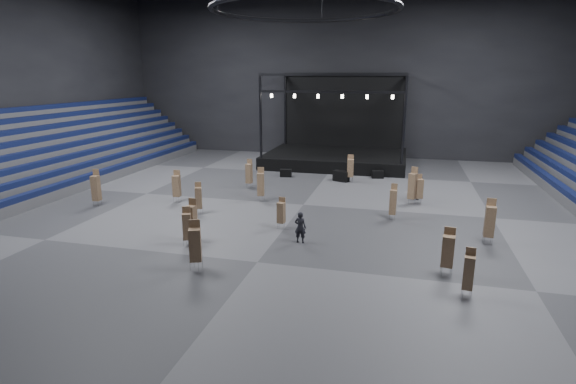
% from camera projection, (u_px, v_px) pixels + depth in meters
% --- Properties ---
extents(floor, '(50.00, 50.00, 0.00)m').
position_uv_depth(floor, '(303.00, 205.00, 31.95)').
color(floor, '#4C4C4E').
rests_on(floor, ground).
extents(wall_back, '(50.00, 0.20, 18.00)m').
position_uv_depth(wall_back, '(345.00, 75.00, 49.38)').
color(wall_back, black).
rests_on(wall_back, ground).
extents(wall_front, '(50.00, 0.20, 18.00)m').
position_uv_depth(wall_front, '(104.00, 72.00, 9.99)').
color(wall_front, black).
rests_on(wall_front, ground).
extents(bleachers_left, '(7.20, 40.00, 6.40)m').
position_uv_depth(bleachers_left, '(32.00, 165.00, 37.02)').
color(bleachers_left, '#4C4C4E').
rests_on(bleachers_left, floor).
extents(stage, '(14.00, 10.00, 9.20)m').
position_uv_depth(stage, '(337.00, 149.00, 46.81)').
color(stage, black).
rests_on(stage, floor).
extents(truss_ring, '(12.30, 12.30, 5.15)m').
position_uv_depth(truss_ring, '(305.00, 10.00, 28.68)').
color(truss_ring, black).
rests_on(truss_ring, ceiling).
extents(flight_case_left, '(1.11, 0.69, 0.69)m').
position_uv_depth(flight_case_left, '(286.00, 173.00, 40.70)').
color(flight_case_left, black).
rests_on(flight_case_left, floor).
extents(flight_case_mid, '(1.51, 1.14, 0.90)m').
position_uv_depth(flight_case_mid, '(341.00, 176.00, 38.97)').
color(flight_case_mid, black).
rests_on(flight_case_mid, floor).
extents(flight_case_right, '(1.13, 0.76, 0.69)m').
position_uv_depth(flight_case_right, '(378.00, 174.00, 40.14)').
color(flight_case_right, black).
rests_on(flight_case_right, floor).
extents(chair_stack_0, '(0.49, 0.49, 2.35)m').
position_uv_depth(chair_stack_0, '(249.00, 173.00, 36.56)').
color(chair_stack_0, silver).
rests_on(chair_stack_0, floor).
extents(chair_stack_1, '(0.58, 0.58, 2.15)m').
position_uv_depth(chair_stack_1, '(187.00, 226.00, 24.02)').
color(chair_stack_1, silver).
rests_on(chair_stack_1, floor).
extents(chair_stack_2, '(0.52, 0.52, 2.61)m').
position_uv_depth(chair_stack_2, '(96.00, 187.00, 31.34)').
color(chair_stack_2, silver).
rests_on(chair_stack_2, floor).
extents(chair_stack_3, '(0.54, 0.54, 2.53)m').
position_uv_depth(chair_stack_3, '(490.00, 221.00, 24.24)').
color(chair_stack_3, silver).
rests_on(chair_stack_3, floor).
extents(chair_stack_4, '(0.59, 0.59, 2.48)m').
position_uv_depth(chair_stack_4, '(261.00, 184.00, 32.66)').
color(chair_stack_4, silver).
rests_on(chair_stack_4, floor).
extents(chair_stack_5, '(0.65, 0.65, 2.68)m').
position_uv_depth(chair_stack_5, '(413.00, 185.00, 31.81)').
color(chair_stack_5, silver).
rests_on(chair_stack_5, floor).
extents(chair_stack_6, '(0.60, 0.60, 2.34)m').
position_uv_depth(chair_stack_6, '(350.00, 168.00, 38.58)').
color(chair_stack_6, silver).
rests_on(chair_stack_6, floor).
extents(chair_stack_7, '(0.47, 0.47, 1.90)m').
position_uv_depth(chair_stack_7, '(281.00, 212.00, 26.78)').
color(chair_stack_7, silver).
rests_on(chair_stack_7, floor).
extents(chair_stack_8, '(0.60, 0.60, 2.26)m').
position_uv_depth(chair_stack_8, '(448.00, 250.00, 20.42)').
color(chair_stack_8, silver).
rests_on(chair_stack_8, floor).
extents(chair_stack_9, '(0.70, 0.70, 2.41)m').
position_uv_depth(chair_stack_9, '(195.00, 244.00, 21.00)').
color(chair_stack_9, silver).
rests_on(chair_stack_9, floor).
extents(chair_stack_10, '(0.45, 0.45, 2.32)m').
position_uv_depth(chair_stack_10, '(393.00, 201.00, 28.42)').
color(chair_stack_10, silver).
rests_on(chair_stack_10, floor).
extents(chair_stack_11, '(0.61, 0.61, 2.13)m').
position_uv_depth(chair_stack_11, '(419.00, 188.00, 32.01)').
color(chair_stack_11, silver).
rests_on(chair_stack_11, floor).
extents(chair_stack_12, '(0.54, 0.54, 2.39)m').
position_uv_depth(chair_stack_12, '(192.00, 219.00, 24.75)').
color(chair_stack_12, silver).
rests_on(chair_stack_12, floor).
extents(chair_stack_13, '(0.57, 0.57, 2.34)m').
position_uv_depth(chair_stack_13, '(177.00, 185.00, 32.38)').
color(chair_stack_13, silver).
rests_on(chair_stack_13, floor).
extents(chair_stack_14, '(0.56, 0.56, 2.12)m').
position_uv_depth(chair_stack_14, '(199.00, 197.00, 29.67)').
color(chair_stack_14, silver).
rests_on(chair_stack_14, floor).
extents(chair_stack_15, '(0.48, 0.48, 2.12)m').
position_uv_depth(chair_stack_15, '(469.00, 272.00, 18.42)').
color(chair_stack_15, silver).
rests_on(chair_stack_15, floor).
extents(man_center, '(0.66, 0.45, 1.76)m').
position_uv_depth(man_center, '(300.00, 227.00, 24.52)').
color(man_center, black).
rests_on(man_center, floor).
extents(crew_member, '(0.83, 0.97, 1.73)m').
position_uv_depth(crew_member, '(420.00, 188.00, 33.21)').
color(crew_member, black).
rests_on(crew_member, floor).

